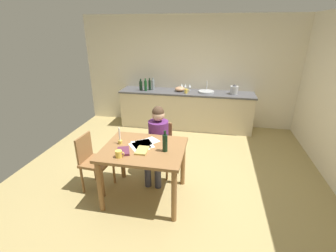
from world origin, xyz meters
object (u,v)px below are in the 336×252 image
(book_cookery, at_px, (123,151))
(bottle_sauce, at_px, (153,85))
(sink_unit, at_px, (206,92))
(bottle_wine_red, at_px, (150,85))
(coffee_mug, at_px, (119,154))
(wine_glass_back_left, at_px, (182,85))
(candlestick, at_px, (120,139))
(mixing_bowl, at_px, (180,89))
(person_seated, at_px, (157,139))
(stovetop_kettle, at_px, (234,90))
(wine_bottle_on_table, at_px, (165,143))
(bottle_oil, at_px, (141,85))
(teacup_on_counter, at_px, (186,91))
(wine_glass_near_sink, at_px, (190,86))
(dining_table, at_px, (144,156))
(chair_at_table, at_px, (160,146))
(book_magazine, at_px, (142,150))
(chair_side_empty, at_px, (93,160))
(wine_glass_by_kettle, at_px, (185,86))
(bottle_vinegar, at_px, (146,86))

(book_cookery, bearing_deg, bottle_sauce, 74.81)
(sink_unit, xyz_separation_m, bottle_wine_red, (-1.36, -0.01, 0.10))
(coffee_mug, height_order, wine_glass_back_left, wine_glass_back_left)
(coffee_mug, relative_size, candlestick, 0.50)
(bottle_sauce, height_order, mixing_bowl, bottle_sauce)
(person_seated, xyz_separation_m, bottle_sauce, (-0.64, 2.24, 0.34))
(coffee_mug, bearing_deg, stovetop_kettle, 63.05)
(wine_bottle_on_table, bearing_deg, mixing_bowl, 94.64)
(bottle_oil, height_order, stovetop_kettle, bottle_oil)
(bottle_oil, bearing_deg, teacup_on_counter, -3.99)
(bottle_oil, distance_m, mixing_bowl, 0.94)
(wine_glass_near_sink, bearing_deg, bottle_oil, -169.10)
(bottle_sauce, bearing_deg, dining_table, -78.17)
(chair_at_table, relative_size, mixing_bowl, 3.61)
(wine_glass_near_sink, bearing_deg, bottle_sauce, -172.40)
(chair_at_table, relative_size, book_magazine, 3.64)
(chair_side_empty, distance_m, book_magazine, 0.90)
(wine_bottle_on_table, distance_m, mixing_bowl, 2.82)
(chair_side_empty, distance_m, wine_bottle_on_table, 1.20)
(coffee_mug, xyz_separation_m, bottle_wine_red, (-0.43, 3.06, 0.18))
(wine_bottle_on_table, bearing_deg, teacup_on_counter, 91.23)
(book_cookery, distance_m, stovetop_kettle, 3.32)
(chair_side_empty, bearing_deg, wine_glass_by_kettle, 70.69)
(bottle_wine_red, relative_size, wine_glass_by_kettle, 1.86)
(person_seated, bearing_deg, wine_glass_back_left, 88.99)
(chair_side_empty, relative_size, mixing_bowl, 3.65)
(chair_at_table, relative_size, wine_glass_by_kettle, 5.55)
(wine_bottle_on_table, relative_size, stovetop_kettle, 1.32)
(coffee_mug, xyz_separation_m, stovetop_kettle, (1.56, 3.06, 0.16))
(book_cookery, xyz_separation_m, mixing_bowl, (0.30, 2.95, 0.14))
(chair_side_empty, bearing_deg, bottle_oil, 91.00)
(person_seated, height_order, book_magazine, person_seated)
(chair_at_table, bearing_deg, person_seated, -90.83)
(wine_bottle_on_table, bearing_deg, wine_glass_by_kettle, 92.30)
(book_cookery, bearing_deg, coffee_mug, -116.15)
(book_magazine, bearing_deg, wine_glass_near_sink, 82.72)
(book_magazine, xyz_separation_m, wine_bottle_on_table, (0.30, 0.06, 0.11))
(chair_side_empty, xyz_separation_m, book_magazine, (0.82, -0.15, 0.32))
(person_seated, xyz_separation_m, bottle_vinegar, (-0.79, 2.12, 0.35))
(dining_table, distance_m, chair_side_empty, 0.84)
(coffee_mug, bearing_deg, person_seated, 71.16)
(book_magazine, bearing_deg, person_seated, 83.60)
(bottle_oil, distance_m, stovetop_kettle, 2.19)
(bottle_vinegar, bearing_deg, dining_table, -74.59)
(candlestick, xyz_separation_m, mixing_bowl, (0.44, 2.72, 0.09))
(stovetop_kettle, height_order, wine_glass_back_left, stovetop_kettle)
(wine_glass_by_kettle, bearing_deg, wine_glass_back_left, 180.00)
(coffee_mug, height_order, wine_glass_by_kettle, wine_glass_by_kettle)
(dining_table, xyz_separation_m, bottle_wine_red, (-0.66, 2.76, 0.35))
(bottle_vinegar, bearing_deg, mixing_bowl, 7.87)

